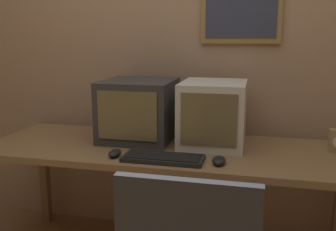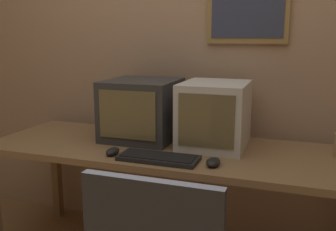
{
  "view_description": "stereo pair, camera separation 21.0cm",
  "coord_description": "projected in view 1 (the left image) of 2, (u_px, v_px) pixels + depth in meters",
  "views": [
    {
      "loc": [
        0.48,
        -1.31,
        1.36
      ],
      "look_at": [
        0.0,
        0.7,
        0.92
      ],
      "focal_mm": 40.0,
      "sensor_mm": 36.0,
      "label": 1
    },
    {
      "loc": [
        0.68,
        -1.25,
        1.36
      ],
      "look_at": [
        0.0,
        0.7,
        0.92
      ],
      "focal_mm": 40.0,
      "sensor_mm": 36.0,
      "label": 2
    }
  ],
  "objects": [
    {
      "name": "monitor_right",
      "position": [
        213.0,
        113.0,
        2.16
      ],
      "size": [
        0.36,
        0.43,
        0.37
      ],
      "color": "beige",
      "rests_on": "desk"
    },
    {
      "name": "keyboard_main",
      "position": [
        163.0,
        158.0,
        1.91
      ],
      "size": [
        0.41,
        0.17,
        0.03
      ],
      "color": "black",
      "rests_on": "desk"
    },
    {
      "name": "mouse_far_corner",
      "position": [
        115.0,
        153.0,
        1.97
      ],
      "size": [
        0.06,
        0.11,
        0.04
      ],
      "color": "black",
      "rests_on": "desk"
    },
    {
      "name": "desk",
      "position": [
        168.0,
        158.0,
        2.16
      ],
      "size": [
        2.11,
        0.73,
        0.74
      ],
      "color": "olive",
      "rests_on": "ground_plane"
    },
    {
      "name": "mouse_near_keyboard",
      "position": [
        219.0,
        160.0,
        1.85
      ],
      "size": [
        0.07,
        0.12,
        0.04
      ],
      "color": "black",
      "rests_on": "desk"
    },
    {
      "name": "wall_back",
      "position": [
        184.0,
        46.0,
        2.46
      ],
      "size": [
        8.0,
        0.08,
        2.6
      ],
      "color": "tan",
      "rests_on": "ground_plane"
    },
    {
      "name": "monitor_left",
      "position": [
        139.0,
        110.0,
        2.28
      ],
      "size": [
        0.42,
        0.44,
        0.36
      ],
      "color": "#333333",
      "rests_on": "desk"
    }
  ]
}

